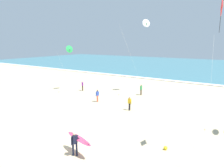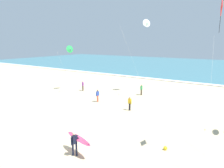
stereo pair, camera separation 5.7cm
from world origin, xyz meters
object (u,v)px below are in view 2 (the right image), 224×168
bystander_blue_top (98,96)px  bystander_green_top (141,90)px  bystander_purple_top (83,86)px  kite_delta_emerald_mid (70,49)px  surfer_lead (77,140)px  kite_diamond_scarlet_high (220,15)px  bystander_yellow_top (130,103)px  beach_ball (165,148)px  kite_delta_ivory_near (147,23)px

bystander_blue_top → bystander_green_top: bearing=62.6°
bystander_purple_top → kite_delta_emerald_mid: bearing=-160.3°
surfer_lead → kite_delta_emerald_mid: kite_delta_emerald_mid is taller
kite_diamond_scarlet_high → bystander_yellow_top: size_ratio=6.37×
kite_delta_emerald_mid → bystander_purple_top: 6.02m
beach_ball → bystander_blue_top: bearing=148.7°
bystander_green_top → kite_diamond_scarlet_high: bearing=-48.9°
kite_delta_ivory_near → kite_delta_emerald_mid: size_ratio=1.53×
kite_delta_ivory_near → bystander_green_top: bearing=-80.8°
bystander_blue_top → beach_ball: 13.28m
kite_delta_emerald_mid → kite_diamond_scarlet_high: size_ratio=0.70×
kite_delta_emerald_mid → bystander_yellow_top: size_ratio=4.46×
kite_delta_emerald_mid → beach_ball: bearing=-27.5°
bystander_purple_top → bystander_green_top: 9.31m
kite_delta_emerald_mid → bystander_purple_top: (1.86, 0.66, -5.68)m
kite_delta_ivory_near → bystander_purple_top: 13.47m
surfer_lead → bystander_yellow_top: size_ratio=1.64×
kite_delta_emerald_mid → surfer_lead: bearing=-44.4°
bystander_yellow_top → bystander_blue_top: size_ratio=1.00×
kite_delta_ivory_near → kite_delta_emerald_mid: kite_delta_ivory_near is taller
surfer_lead → kite_delta_ivory_near: size_ratio=0.24×
bystander_purple_top → beach_ball: (17.05, -10.52, -0.67)m
kite_diamond_scarlet_high → bystander_purple_top: 23.39m
kite_diamond_scarlet_high → bystander_green_top: kite_diamond_scarlet_high is taller
kite_delta_ivory_near → kite_diamond_scarlet_high: kite_delta_ivory_near is taller
surfer_lead → kite_diamond_scarlet_high: kite_diamond_scarlet_high is taller
bystander_purple_top → bystander_yellow_top: bearing=-21.8°
bystander_yellow_top → bystander_purple_top: (-10.78, 4.31, 0.00)m
surfer_lead → bystander_yellow_top: surfer_lead is taller
surfer_lead → bystander_green_top: surfer_lead is taller
beach_ball → bystander_green_top: bearing=121.7°
surfer_lead → bystander_yellow_top: bearing=98.1°
bystander_yellow_top → beach_ball: bystander_yellow_top is taller
bystander_blue_top → bystander_purple_top: 6.77m
bystander_blue_top → beach_ball: size_ratio=5.68×
bystander_green_top → kite_delta_ivory_near: bearing=99.2°
bystander_purple_top → bystander_blue_top: bearing=-32.4°
bystander_yellow_top → bystander_green_top: (-1.83, 6.91, 0.00)m
bystander_green_top → kite_delta_emerald_mid: bearing=-163.2°
bystander_blue_top → bystander_purple_top: bearing=147.6°
kite_delta_ivory_near → bystander_blue_top: 12.60m
bystander_blue_top → kite_delta_ivory_near: bearing=69.4°
surfer_lead → kite_delta_ivory_near: bearing=100.7°
beach_ball → kite_delta_ivory_near: bearing=119.6°
kite_delta_ivory_near → bystander_purple_top: (-8.68, -4.24, -9.39)m
beach_ball → bystander_yellow_top: bearing=135.4°
surfer_lead → beach_ball: bearing=39.1°
kite_delta_emerald_mid → bystander_green_top: size_ratio=4.46×
bystander_blue_top → bystander_purple_top: same height
bystander_blue_top → bystander_purple_top: (-5.72, 3.63, 0.00)m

